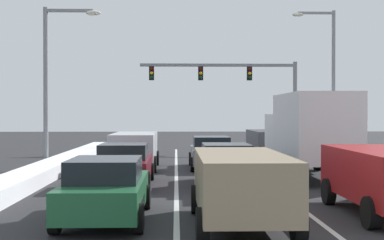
{
  "coord_description": "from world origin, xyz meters",
  "views": [
    {
      "loc": [
        -1.71,
        -5.99,
        2.59
      ],
      "look_at": [
        -0.75,
        26.92,
        2.2
      ],
      "focal_mm": 51.6,
      "sensor_mm": 36.0,
      "label": 1
    }
  ],
  "objects_px": {
    "suv_charcoal_right_lane_third": "(270,143)",
    "street_lamp_left_mid": "(54,71)",
    "suv_red_right_lane_nearest": "(384,175)",
    "sedan_maroon_left_lane_second": "(124,164)",
    "box_truck_right_lane_second": "(309,131)",
    "sedan_navy_center_lane_second": "(226,165)",
    "traffic_light_gantry": "(240,83)",
    "sedan_gray_center_lane_third": "(211,152)",
    "sedan_green_left_lane_nearest": "(106,189)",
    "suv_silver_left_lane_third": "(135,147)",
    "street_lamp_right_mid": "(328,70)",
    "suv_tan_center_lane_nearest": "(241,182)"
  },
  "relations": [
    {
      "from": "suv_charcoal_right_lane_third",
      "to": "street_lamp_left_mid",
      "type": "height_order",
      "value": "street_lamp_left_mid"
    },
    {
      "from": "suv_red_right_lane_nearest",
      "to": "sedan_maroon_left_lane_second",
      "type": "xyz_separation_m",
      "value": [
        -7.16,
        5.99,
        -0.25
      ]
    },
    {
      "from": "box_truck_right_lane_second",
      "to": "sedan_navy_center_lane_second",
      "type": "relative_size",
      "value": 1.6
    },
    {
      "from": "traffic_light_gantry",
      "to": "street_lamp_left_mid",
      "type": "distance_m",
      "value": 16.05
    },
    {
      "from": "suv_charcoal_right_lane_third",
      "to": "sedan_gray_center_lane_third",
      "type": "bearing_deg",
      "value": -132.94
    },
    {
      "from": "sedan_green_left_lane_nearest",
      "to": "box_truck_right_lane_second",
      "type": "bearing_deg",
      "value": 50.81
    },
    {
      "from": "suv_red_right_lane_nearest",
      "to": "box_truck_right_lane_second",
      "type": "relative_size",
      "value": 0.68
    },
    {
      "from": "suv_red_right_lane_nearest",
      "to": "sedan_navy_center_lane_second",
      "type": "relative_size",
      "value": 1.09
    },
    {
      "from": "box_truck_right_lane_second",
      "to": "suv_silver_left_lane_third",
      "type": "distance_m",
      "value": 8.25
    },
    {
      "from": "sedan_green_left_lane_nearest",
      "to": "street_lamp_right_mid",
      "type": "distance_m",
      "value": 23.3
    },
    {
      "from": "suv_charcoal_right_lane_third",
      "to": "suv_silver_left_lane_third",
      "type": "relative_size",
      "value": 1.0
    },
    {
      "from": "suv_red_right_lane_nearest",
      "to": "sedan_gray_center_lane_third",
      "type": "bearing_deg",
      "value": 106.84
    },
    {
      "from": "suv_tan_center_lane_nearest",
      "to": "street_lamp_right_mid",
      "type": "bearing_deg",
      "value": 69.5
    },
    {
      "from": "box_truck_right_lane_second",
      "to": "suv_silver_left_lane_third",
      "type": "relative_size",
      "value": 1.47
    },
    {
      "from": "suv_tan_center_lane_nearest",
      "to": "street_lamp_left_mid",
      "type": "height_order",
      "value": "street_lamp_left_mid"
    },
    {
      "from": "suv_red_right_lane_nearest",
      "to": "suv_charcoal_right_lane_third",
      "type": "relative_size",
      "value": 1.0
    },
    {
      "from": "suv_charcoal_right_lane_third",
      "to": "sedan_green_left_lane_nearest",
      "type": "relative_size",
      "value": 1.09
    },
    {
      "from": "box_truck_right_lane_second",
      "to": "suv_tan_center_lane_nearest",
      "type": "height_order",
      "value": "box_truck_right_lane_second"
    },
    {
      "from": "suv_silver_left_lane_third",
      "to": "traffic_light_gantry",
      "type": "bearing_deg",
      "value": 62.73
    },
    {
      "from": "sedan_green_left_lane_nearest",
      "to": "sedan_maroon_left_lane_second",
      "type": "height_order",
      "value": "same"
    },
    {
      "from": "suv_charcoal_right_lane_third",
      "to": "suv_silver_left_lane_third",
      "type": "bearing_deg",
      "value": -151.48
    },
    {
      "from": "suv_red_right_lane_nearest",
      "to": "street_lamp_right_mid",
      "type": "relative_size",
      "value": 0.55
    },
    {
      "from": "box_truck_right_lane_second",
      "to": "sedan_gray_center_lane_third",
      "type": "distance_m",
      "value": 5.5
    },
    {
      "from": "traffic_light_gantry",
      "to": "street_lamp_right_mid",
      "type": "xyz_separation_m",
      "value": [
        4.79,
        -4.82,
        0.52
      ]
    },
    {
      "from": "suv_charcoal_right_lane_third",
      "to": "suv_tan_center_lane_nearest",
      "type": "xyz_separation_m",
      "value": [
        -3.58,
        -17.03,
        0.0
      ]
    },
    {
      "from": "suv_tan_center_lane_nearest",
      "to": "sedan_green_left_lane_nearest",
      "type": "xyz_separation_m",
      "value": [
        -3.17,
        0.82,
        -0.25
      ]
    },
    {
      "from": "suv_charcoal_right_lane_third",
      "to": "sedan_maroon_left_lane_second",
      "type": "height_order",
      "value": "suv_charcoal_right_lane_third"
    },
    {
      "from": "sedan_navy_center_lane_second",
      "to": "suv_silver_left_lane_third",
      "type": "bearing_deg",
      "value": 121.09
    },
    {
      "from": "sedan_navy_center_lane_second",
      "to": "suv_silver_left_lane_third",
      "type": "height_order",
      "value": "suv_silver_left_lane_third"
    },
    {
      "from": "suv_tan_center_lane_nearest",
      "to": "sedan_maroon_left_lane_second",
      "type": "distance_m",
      "value": 8.03
    },
    {
      "from": "box_truck_right_lane_second",
      "to": "suv_charcoal_right_lane_third",
      "type": "distance_m",
      "value": 7.63
    },
    {
      "from": "suv_red_right_lane_nearest",
      "to": "street_lamp_left_mid",
      "type": "bearing_deg",
      "value": 132.53
    },
    {
      "from": "box_truck_right_lane_second",
      "to": "sedan_maroon_left_lane_second",
      "type": "height_order",
      "value": "box_truck_right_lane_second"
    },
    {
      "from": "box_truck_right_lane_second",
      "to": "sedan_gray_center_lane_third",
      "type": "xyz_separation_m",
      "value": [
        -3.7,
        3.91,
        -1.14
      ]
    },
    {
      "from": "traffic_light_gantry",
      "to": "street_lamp_right_mid",
      "type": "bearing_deg",
      "value": -45.16
    },
    {
      "from": "suv_charcoal_right_lane_third",
      "to": "traffic_light_gantry",
      "type": "xyz_separation_m",
      "value": [
        -0.57,
        8.66,
        3.72
      ]
    },
    {
      "from": "suv_charcoal_right_lane_third",
      "to": "sedan_green_left_lane_nearest",
      "type": "distance_m",
      "value": 17.56
    },
    {
      "from": "suv_red_right_lane_nearest",
      "to": "suv_tan_center_lane_nearest",
      "type": "height_order",
      "value": "same"
    },
    {
      "from": "sedan_navy_center_lane_second",
      "to": "street_lamp_right_mid",
      "type": "relative_size",
      "value": 0.51
    },
    {
      "from": "sedan_maroon_left_lane_second",
      "to": "suv_tan_center_lane_nearest",
      "type": "bearing_deg",
      "value": -65.46
    },
    {
      "from": "sedan_gray_center_lane_third",
      "to": "street_lamp_left_mid",
      "type": "relative_size",
      "value": 0.6
    },
    {
      "from": "sedan_green_left_lane_nearest",
      "to": "suv_tan_center_lane_nearest",
      "type": "bearing_deg",
      "value": -14.51
    },
    {
      "from": "suv_charcoal_right_lane_third",
      "to": "sedan_maroon_left_lane_second",
      "type": "distance_m",
      "value": 11.94
    },
    {
      "from": "box_truck_right_lane_second",
      "to": "street_lamp_left_mid",
      "type": "distance_m",
      "value": 11.94
    },
    {
      "from": "sedan_gray_center_lane_third",
      "to": "suv_silver_left_lane_third",
      "type": "bearing_deg",
      "value": -177.79
    },
    {
      "from": "suv_red_right_lane_nearest",
      "to": "sedan_maroon_left_lane_second",
      "type": "height_order",
      "value": "suv_red_right_lane_nearest"
    },
    {
      "from": "street_lamp_right_mid",
      "to": "suv_charcoal_right_lane_third",
      "type": "bearing_deg",
      "value": -137.76
    },
    {
      "from": "suv_red_right_lane_nearest",
      "to": "suv_silver_left_lane_third",
      "type": "bearing_deg",
      "value": 121.25
    },
    {
      "from": "sedan_navy_center_lane_second",
      "to": "sedan_maroon_left_lane_second",
      "type": "xyz_separation_m",
      "value": [
        -3.64,
        0.24,
        0.0
      ]
    },
    {
      "from": "suv_red_right_lane_nearest",
      "to": "sedan_green_left_lane_nearest",
      "type": "height_order",
      "value": "suv_red_right_lane_nearest"
    }
  ]
}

